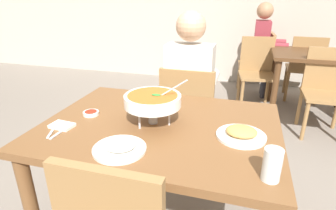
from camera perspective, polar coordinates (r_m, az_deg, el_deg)
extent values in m
cube|color=brown|center=(1.49, -1.60, -4.59)|extent=(1.25, 0.94, 0.04)
cylinder|color=brown|center=(2.21, -12.37, -6.95)|extent=(0.07, 0.07, 0.73)
cylinder|color=brown|center=(1.99, 18.32, -11.19)|extent=(0.07, 0.07, 0.73)
cube|color=olive|center=(2.37, 4.70, -2.46)|extent=(0.44, 0.44, 0.03)
cube|color=olive|center=(2.10, 3.79, 1.30)|extent=(0.42, 0.04, 0.45)
cylinder|color=olive|center=(2.62, 9.50, -5.72)|extent=(0.04, 0.04, 0.42)
cylinder|color=olive|center=(2.67, 1.38, -4.73)|extent=(0.04, 0.04, 0.42)
cylinder|color=olive|center=(2.29, 8.27, -10.05)|extent=(0.04, 0.04, 0.42)
cylinder|color=olive|center=(2.35, -1.01, -8.77)|extent=(0.04, 0.04, 0.42)
cylinder|color=#2D2D38|center=(2.47, 6.93, -6.96)|extent=(0.10, 0.10, 0.45)
cylinder|color=#2D2D38|center=(2.50, 2.39, -6.38)|extent=(0.10, 0.10, 0.45)
cube|color=#2D2D38|center=(2.32, 4.66, -0.97)|extent=(0.32, 0.32, 0.12)
cube|color=beige|center=(2.14, 4.47, 5.84)|extent=(0.36, 0.20, 0.50)
sphere|color=tan|center=(2.07, 4.80, 15.98)|extent=(0.22, 0.22, 0.22)
cylinder|color=beige|center=(2.32, 9.35, 5.63)|extent=(0.08, 0.28, 0.08)
cylinder|color=beige|center=(2.38, 1.65, 6.31)|extent=(0.08, 0.28, 0.08)
cylinder|color=silver|center=(1.45, 0.18, -2.45)|extent=(0.01, 0.01, 0.10)
cylinder|color=silver|center=(1.55, -3.83, -0.70)|extent=(0.01, 0.01, 0.10)
cylinder|color=silver|center=(1.42, -5.95, -3.06)|extent=(0.01, 0.01, 0.10)
torus|color=silver|center=(1.45, -3.24, -0.23)|extent=(0.21, 0.21, 0.01)
cylinder|color=#B2B2B7|center=(1.48, -3.18, -3.16)|extent=(0.05, 0.05, 0.04)
cone|color=orange|center=(1.47, -3.20, -2.03)|extent=(0.02, 0.02, 0.04)
cylinder|color=white|center=(1.44, -3.27, 0.87)|extent=(0.30, 0.30, 0.06)
cylinder|color=#AD6023|center=(1.43, -3.29, 1.80)|extent=(0.26, 0.26, 0.01)
ellipsoid|color=#388433|center=(1.42, -2.54, 2.06)|extent=(0.05, 0.03, 0.01)
cylinder|color=silver|center=(1.41, 0.41, 3.05)|extent=(0.18, 0.01, 0.13)
cylinder|color=white|center=(1.26, -10.02, -8.98)|extent=(0.24, 0.24, 0.01)
ellipsoid|color=white|center=(1.25, -10.09, -7.98)|extent=(0.15, 0.13, 0.04)
cylinder|color=white|center=(1.39, 14.90, -6.21)|extent=(0.24, 0.24, 0.01)
ellipsoid|color=tan|center=(1.38, 15.00, -5.28)|extent=(0.15, 0.13, 0.04)
cylinder|color=white|center=(1.64, -15.71, -1.69)|extent=(0.09, 0.09, 0.02)
cylinder|color=maroon|center=(1.64, -15.75, -1.40)|extent=(0.07, 0.07, 0.01)
cube|color=white|center=(1.55, -21.11, -4.01)|extent=(0.13, 0.09, 0.02)
cube|color=silver|center=(1.53, -22.78, -4.81)|extent=(0.07, 0.16, 0.01)
cube|color=silver|center=(1.50, -21.27, -5.11)|extent=(0.02, 0.17, 0.01)
cylinder|color=silver|center=(1.11, 20.77, -11.51)|extent=(0.07, 0.07, 0.13)
cylinder|color=#4C331E|center=(1.12, 20.63, -12.37)|extent=(0.06, 0.06, 0.08)
cube|color=#51331C|center=(3.70, 28.53, 9.13)|extent=(1.00, 0.80, 0.04)
cylinder|color=#51331C|center=(3.40, 21.20, 2.59)|extent=(0.07, 0.07, 0.73)
cylinder|color=#51331C|center=(4.05, 20.60, 5.69)|extent=(0.07, 0.07, 0.73)
cube|color=olive|center=(4.27, 17.40, 7.87)|extent=(0.47, 0.47, 0.03)
cube|color=olive|center=(4.24, 20.50, 10.74)|extent=(0.07, 0.42, 0.45)
cylinder|color=olive|center=(4.49, 14.47, 5.89)|extent=(0.04, 0.04, 0.42)
cylinder|color=olive|center=(4.13, 14.63, 4.44)|extent=(0.04, 0.04, 0.42)
cylinder|color=olive|center=(4.53, 19.28, 5.47)|extent=(0.04, 0.04, 0.42)
cylinder|color=olive|center=(4.17, 19.85, 4.00)|extent=(0.04, 0.04, 0.42)
cube|color=olive|center=(3.27, 29.92, 1.59)|extent=(0.44, 0.44, 0.03)
cube|color=olive|center=(3.39, 29.99, 6.53)|extent=(0.42, 0.04, 0.45)
cylinder|color=olive|center=(3.13, 26.52, -3.06)|extent=(0.04, 0.04, 0.42)
cylinder|color=olive|center=(3.47, 25.56, -0.47)|extent=(0.04, 0.04, 0.42)
cylinder|color=olive|center=(3.56, 31.54, -1.09)|extent=(0.04, 0.04, 0.42)
cube|color=olive|center=(3.73, 17.98, 5.79)|extent=(0.50, 0.50, 0.03)
cube|color=olive|center=(3.86, 17.95, 10.04)|extent=(0.42, 0.10, 0.45)
cylinder|color=olive|center=(3.58, 15.04, 1.69)|extent=(0.04, 0.04, 0.42)
cylinder|color=olive|center=(3.65, 20.95, 1.35)|extent=(0.04, 0.04, 0.42)
cylinder|color=olive|center=(3.94, 14.46, 3.62)|extent=(0.04, 0.04, 0.42)
cylinder|color=olive|center=(4.00, 19.86, 3.28)|extent=(0.04, 0.04, 0.42)
cube|color=olive|center=(4.31, 26.21, 6.73)|extent=(0.46, 0.46, 0.03)
cube|color=olive|center=(4.07, 27.07, 9.27)|extent=(0.42, 0.06, 0.45)
cylinder|color=olive|center=(4.58, 27.84, 4.29)|extent=(0.04, 0.04, 0.42)
cylinder|color=olive|center=(4.53, 23.13, 4.92)|extent=(0.04, 0.04, 0.42)
cylinder|color=olive|center=(4.22, 28.49, 2.80)|extent=(0.04, 0.04, 0.42)
cylinder|color=olive|center=(4.17, 23.38, 3.47)|extent=(0.04, 0.04, 0.42)
cylinder|color=#2D2D38|center=(4.19, 19.49, 4.35)|extent=(0.10, 0.10, 0.45)
cylinder|color=#2D2D38|center=(4.38, 19.40, 5.12)|extent=(0.10, 0.10, 0.45)
cube|color=#2D2D38|center=(4.21, 19.39, 8.50)|extent=(0.32, 0.32, 0.12)
cube|color=maroon|center=(4.15, 18.82, 12.77)|extent=(0.20, 0.36, 0.50)
sphere|color=#A57756|center=(4.11, 19.50, 17.97)|extent=(0.22, 0.22, 0.22)
cylinder|color=maroon|center=(4.01, 21.68, 11.38)|extent=(0.28, 0.08, 0.08)
cylinder|color=maroon|center=(4.33, 21.37, 12.11)|extent=(0.28, 0.08, 0.08)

